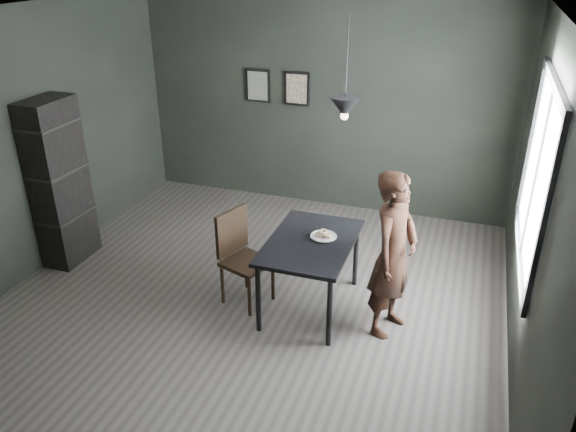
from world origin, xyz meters
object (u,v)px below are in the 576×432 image
(shelf_unit, at_px, (59,183))
(cafe_table, at_px, (311,248))
(wood_chair, at_px, (240,251))
(pendant_lamp, at_px, (345,107))
(white_plate, at_px, (323,237))
(woman, at_px, (393,255))

(shelf_unit, bearing_deg, cafe_table, -1.81)
(wood_chair, bearing_deg, shelf_unit, -164.66)
(cafe_table, bearing_deg, shelf_unit, 178.98)
(cafe_table, bearing_deg, wood_chair, -172.66)
(shelf_unit, distance_m, pendant_lamp, 3.36)
(shelf_unit, bearing_deg, white_plate, 0.09)
(shelf_unit, bearing_deg, wood_chair, -4.49)
(woman, relative_size, pendant_lamp, 1.84)
(cafe_table, xyz_separation_m, pendant_lamp, (0.25, 0.10, 1.38))
(cafe_table, bearing_deg, pendant_lamp, 21.80)
(woman, xyz_separation_m, pendant_lamp, (-0.55, 0.20, 1.25))
(woman, bearing_deg, shelf_unit, 105.78)
(pendant_lamp, bearing_deg, woman, -20.32)
(shelf_unit, bearing_deg, woman, -3.21)
(cafe_table, height_order, pendant_lamp, pendant_lamp)
(cafe_table, relative_size, woman, 0.75)
(white_plate, relative_size, wood_chair, 0.24)
(white_plate, xyz_separation_m, wood_chair, (-0.80, -0.19, -0.20))
(white_plate, relative_size, pendant_lamp, 0.27)
(white_plate, xyz_separation_m, pendant_lamp, (0.15, 0.00, 1.29))
(woman, xyz_separation_m, wood_chair, (-1.51, 0.01, -0.24))
(wood_chair, distance_m, shelf_unit, 2.25)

